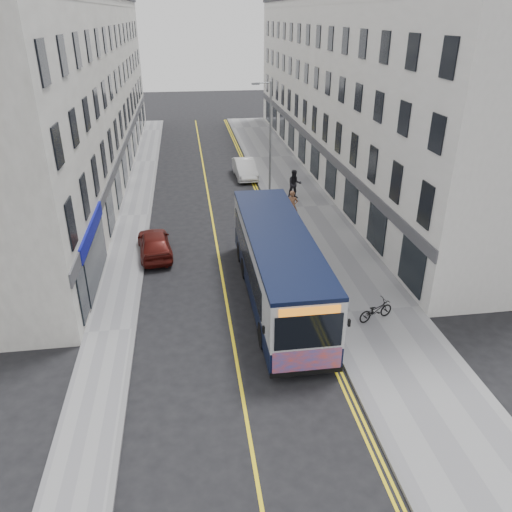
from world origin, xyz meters
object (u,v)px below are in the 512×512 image
object	(u,v)px
car_maroon	(155,243)
bicycle	(376,310)
city_bus	(278,264)
car_white	(245,169)
streetlamp	(269,138)
pedestrian_far	(295,184)
pedestrian_near	(292,206)

from	to	relation	value
car_maroon	bicycle	bearing A→B (deg)	133.12
city_bus	car_white	xyz separation A→B (m)	(0.85, 19.11, -1.12)
car_maroon	streetlamp	bearing A→B (deg)	-140.46
pedestrian_far	city_bus	bearing A→B (deg)	-104.33
city_bus	streetlamp	bearing A→B (deg)	82.26
city_bus	bicycle	distance (m)	4.69
pedestrian_near	car_white	size ratio (longest dim) A/B	0.43
streetlamp	city_bus	distance (m)	13.90
streetlamp	bicycle	xyz separation A→B (m)	(1.97, -15.96, -3.82)
car_white	car_maroon	distance (m)	15.07
pedestrian_near	bicycle	bearing A→B (deg)	-71.38
pedestrian_near	car_white	distance (m)	10.02
pedestrian_far	car_maroon	xyz separation A→B (m)	(-9.38, -7.81, -0.41)
pedestrian_far	car_maroon	world-z (taller)	pedestrian_far
bicycle	pedestrian_near	xyz separation A→B (m)	(-1.18, 11.66, 0.51)
city_bus	pedestrian_far	world-z (taller)	city_bus
streetlamp	city_bus	world-z (taller)	streetlamp
streetlamp	pedestrian_near	xyz separation A→B (m)	(0.79, -4.30, -3.31)
pedestrian_far	pedestrian_near	bearing A→B (deg)	-103.00
city_bus	pedestrian_far	xyz separation A→B (m)	(3.65, 13.36, -0.72)
city_bus	bicycle	bearing A→B (deg)	-32.33
pedestrian_near	car_maroon	distance (m)	9.15
city_bus	pedestrian_near	world-z (taller)	city_bus
city_bus	pedestrian_near	size ratio (longest dim) A/B	6.11
streetlamp	car_maroon	distance (m)	11.61
bicycle	car_maroon	size ratio (longest dim) A/B	0.40
city_bus	car_maroon	bearing A→B (deg)	135.90
streetlamp	pedestrian_far	xyz separation A→B (m)	(1.81, -0.18, -3.25)
pedestrian_far	car_white	world-z (taller)	pedestrian_far
bicycle	car_maroon	world-z (taller)	car_maroon
streetlamp	car_maroon	size ratio (longest dim) A/B	1.91
streetlamp	car_white	distance (m)	6.73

